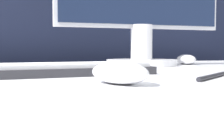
% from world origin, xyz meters
% --- Properties ---
extents(partition_panel, '(5.00, 0.03, 1.10)m').
position_xyz_m(partition_panel, '(0.00, 0.73, 0.55)').
color(partition_panel, black).
rests_on(partition_panel, ground_plane).
extents(computer_mouse_near, '(0.09, 0.13, 0.03)m').
position_xyz_m(computer_mouse_near, '(0.08, -0.25, 0.79)').
color(computer_mouse_near, white).
rests_on(computer_mouse_near, desk).
extents(keyboard, '(0.38, 0.16, 0.02)m').
position_xyz_m(keyboard, '(0.02, -0.05, 0.79)').
color(keyboard, '#28282D').
rests_on(keyboard, desk).
extents(computer_mouse_far, '(0.09, 0.12, 0.03)m').
position_xyz_m(computer_mouse_far, '(0.52, 0.28, 0.79)').
color(computer_mouse_far, silver).
rests_on(computer_mouse_far, desk).
extents(pen, '(0.13, 0.10, 0.01)m').
position_xyz_m(pen, '(0.27, -0.21, 0.78)').
color(pen, black).
rests_on(pen, desk).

